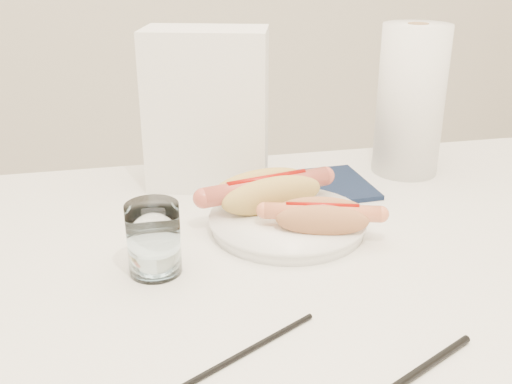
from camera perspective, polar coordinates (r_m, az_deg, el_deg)
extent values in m
cube|color=white|center=(0.78, 3.02, -7.82)|extent=(1.20, 0.80, 0.04)
cylinder|color=silver|center=(1.45, 20.38, -11.08)|extent=(0.04, 0.04, 0.71)
cylinder|color=white|center=(0.85, 3.02, -3.03)|extent=(0.24, 0.24, 0.02)
ellipsoid|color=tan|center=(0.85, 1.57, -0.31)|extent=(0.16, 0.07, 0.05)
ellipsoid|color=tan|center=(0.88, 0.51, 0.51)|extent=(0.16, 0.07, 0.05)
ellipsoid|color=tan|center=(0.87, 1.03, -0.64)|extent=(0.15, 0.09, 0.03)
cylinder|color=#BF5443|center=(0.86, 1.04, 0.52)|extent=(0.20, 0.07, 0.03)
cylinder|color=#990A05|center=(0.86, 1.04, 1.28)|extent=(0.12, 0.04, 0.01)
ellipsoid|color=#B97448|center=(0.79, 6.30, -2.70)|extent=(0.13, 0.07, 0.04)
ellipsoid|color=#B97448|center=(0.82, 6.26, -1.85)|extent=(0.13, 0.07, 0.04)
ellipsoid|color=#B97448|center=(0.81, 6.25, -2.89)|extent=(0.12, 0.08, 0.02)
cylinder|color=#E57A51|center=(0.80, 6.30, -1.93)|extent=(0.15, 0.07, 0.02)
cylinder|color=#990A05|center=(0.80, 6.33, -1.30)|extent=(0.09, 0.04, 0.01)
cylinder|color=white|center=(0.74, -9.68, -4.41)|extent=(0.06, 0.06, 0.09)
cylinder|color=black|center=(0.61, -1.25, -15.07)|extent=(0.17, 0.10, 0.01)
cube|color=white|center=(0.97, -4.66, 7.81)|extent=(0.21, 0.16, 0.25)
cube|color=#101A33|center=(1.00, 6.45, 0.61)|extent=(0.15, 0.15, 0.01)
cylinder|color=white|center=(1.06, 14.46, 8.38)|extent=(0.13, 0.13, 0.25)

